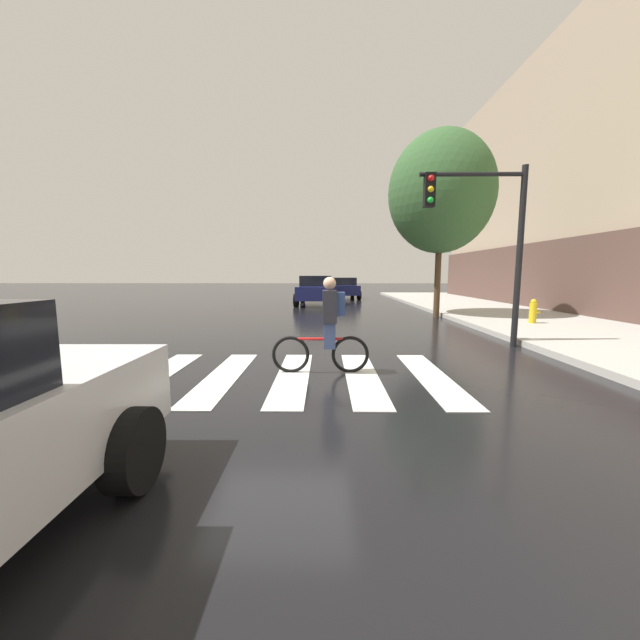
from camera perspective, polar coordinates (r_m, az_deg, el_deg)
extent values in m
plane|color=black|center=(6.33, -6.25, -8.77)|extent=(120.00, 120.00, 0.00)
cube|color=silver|center=(6.92, -24.37, -7.94)|extent=(0.55, 3.22, 0.01)
cube|color=silver|center=(6.52, -14.81, -8.46)|extent=(0.55, 3.22, 0.01)
cube|color=silver|center=(6.31, -4.28, -8.76)|extent=(0.55, 3.22, 0.01)
cube|color=silver|center=(6.32, 6.59, -8.76)|extent=(0.55, 3.22, 0.01)
cube|color=silver|center=(6.54, 17.06, -8.47)|extent=(0.55, 3.22, 0.01)
cylinder|color=black|center=(3.45, -27.17, -17.60)|extent=(0.25, 0.68, 0.68)
cube|color=navy|center=(20.70, -0.50, 4.41)|extent=(2.15, 4.80, 0.72)
cube|color=black|center=(20.52, -0.53, 6.17)|extent=(1.81, 2.34, 0.56)
cylinder|color=black|center=(22.31, -2.73, 3.69)|extent=(0.28, 0.71, 0.70)
cylinder|color=black|center=(22.17, 2.34, 3.67)|extent=(0.28, 0.71, 0.70)
cylinder|color=black|center=(19.33, -3.75, 3.13)|extent=(0.28, 0.71, 0.70)
cylinder|color=black|center=(19.16, 2.10, 3.10)|extent=(0.28, 0.71, 0.70)
cube|color=navy|center=(25.72, 3.63, 4.81)|extent=(2.09, 4.39, 0.65)
cube|color=black|center=(25.56, 3.68, 6.09)|extent=(1.71, 2.17, 0.51)
cylinder|color=black|center=(26.98, 1.34, 4.25)|extent=(0.28, 0.65, 0.63)
cylinder|color=black|center=(27.22, 5.08, 4.25)|extent=(0.28, 0.65, 0.63)
cylinder|color=black|center=(24.27, 1.99, 3.91)|extent=(0.28, 0.65, 0.63)
cylinder|color=black|center=(24.54, 6.14, 3.91)|extent=(0.28, 0.65, 0.63)
torus|color=black|center=(6.46, 4.76, -5.42)|extent=(0.66, 0.07, 0.66)
torus|color=black|center=(6.45, -4.62, -5.42)|extent=(0.66, 0.07, 0.66)
cylinder|color=red|center=(6.38, 0.07, -2.98)|extent=(0.89, 0.06, 0.05)
cylinder|color=red|center=(6.37, 1.49, -2.36)|extent=(0.04, 0.04, 0.45)
cube|color=#384772|center=(6.36, 1.49, -1.92)|extent=(0.20, 0.28, 0.56)
cube|color=#26262D|center=(6.30, 1.50, 2.12)|extent=(0.24, 0.36, 0.56)
sphere|color=tan|center=(6.28, 1.52, 5.76)|extent=(0.22, 0.22, 0.22)
cube|color=navy|center=(6.31, 3.14, 2.57)|extent=(0.16, 0.28, 0.40)
cylinder|color=black|center=(9.84, 28.74, 8.46)|extent=(0.14, 0.14, 4.20)
cylinder|color=black|center=(9.60, 22.72, 20.31)|extent=(2.40, 0.10, 0.10)
cube|color=black|center=(9.23, 16.76, 18.89)|extent=(0.24, 0.20, 0.76)
sphere|color=red|center=(9.18, 17.02, 20.48)|extent=(0.14, 0.14, 0.14)
sphere|color=gold|center=(9.13, 16.96, 19.02)|extent=(0.14, 0.14, 0.14)
sphere|color=green|center=(9.08, 16.90, 17.54)|extent=(0.14, 0.14, 0.14)
cylinder|color=gold|center=(13.67, 30.37, 0.95)|extent=(0.22, 0.22, 0.65)
sphere|color=gold|center=(13.64, 30.47, 2.47)|extent=(0.18, 0.18, 0.18)
cylinder|color=gold|center=(13.74, 30.96, 1.08)|extent=(0.12, 0.09, 0.09)
cylinder|color=#4C3823|center=(15.36, 17.94, 6.49)|extent=(0.24, 0.24, 3.25)
ellipsoid|color=#386033|center=(15.67, 18.43, 18.42)|extent=(4.05, 4.05, 4.65)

